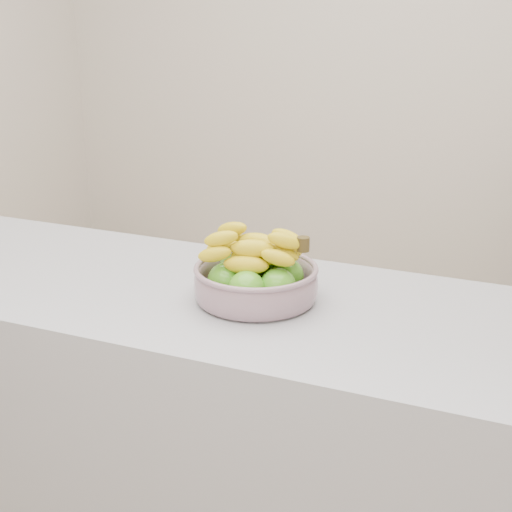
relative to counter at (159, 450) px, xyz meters
The scene contains 3 objects.
ground 0.66m from the counter, 90.00° to the left, with size 4.00×4.00×0.00m, color #967A5C.
counter is the anchor object (origin of this frame).
fruit_bowl 0.57m from the counter, ahead, with size 0.27×0.27×0.15m.
Camera 1 is at (0.82, -1.79, 1.49)m, focal length 50.00 mm.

